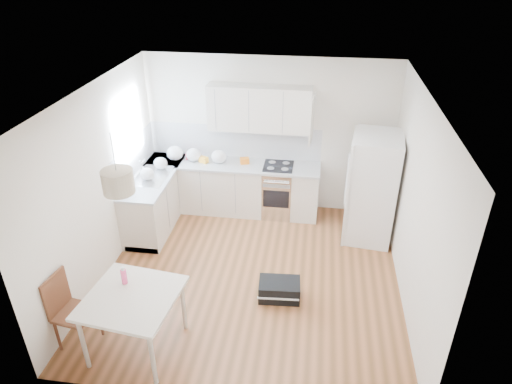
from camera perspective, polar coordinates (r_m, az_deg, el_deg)
floor at (r=6.76m, az=-0.60°, el=-10.39°), size 4.20×4.20×0.00m
ceiling at (r=5.46m, az=-0.74°, el=12.06°), size 4.20×4.20×0.00m
wall_back at (r=7.88m, az=1.65°, el=7.07°), size 4.20×0.00×4.20m
wall_left at (r=6.61m, az=-18.96°, el=0.90°), size 0.00×4.20×4.20m
wall_right at (r=6.08m, az=19.31°, el=-1.71°), size 0.00×4.20×4.20m
window_glassblock at (r=7.39m, az=-15.65°, el=7.81°), size 0.02×1.00×1.00m
cabinets_back at (r=8.08m, az=-2.92°, el=0.50°), size 3.00×0.60×0.88m
cabinets_left at (r=7.88m, az=-12.34°, el=-0.99°), size 0.60×1.80×0.88m
counter_back at (r=7.87m, az=-3.00°, el=3.45°), size 3.02×0.64×0.04m
counter_left at (r=7.66m, az=-12.70°, el=1.99°), size 0.64×1.82×0.04m
backsplash_back at (r=8.01m, az=-2.67°, el=6.35°), size 3.00×0.01×0.58m
backsplash_left at (r=7.64m, az=-15.02°, el=4.18°), size 0.01×1.80×0.58m
upper_cabinets at (r=7.56m, az=0.41°, el=10.38°), size 1.70×0.32×0.75m
range_oven at (r=7.98m, az=2.74°, el=0.12°), size 0.50×0.61×0.88m
sink at (r=7.62m, az=-12.83°, el=1.92°), size 0.50×0.80×0.16m
refrigerator at (r=7.40m, az=14.41°, el=0.51°), size 0.93×0.96×1.75m
dining_table at (r=5.49m, az=-15.22°, el=-13.15°), size 1.11×1.11×0.79m
dining_chair at (r=5.90m, az=-21.67°, el=-13.77°), size 0.46×0.46×0.97m
drink_bottle at (r=5.56m, az=-16.20°, el=-9.96°), size 0.08×0.08×0.23m
gym_bag at (r=6.34m, az=2.94°, el=-12.08°), size 0.58×0.40×0.26m
pendant_lamp at (r=4.75m, az=-16.88°, el=1.26°), size 0.41×0.41×0.25m
grocery_bag_a at (r=8.06m, az=-10.10°, el=4.81°), size 0.29×0.24×0.26m
grocery_bag_b at (r=7.97m, az=-7.81°, el=4.62°), size 0.26×0.22×0.23m
grocery_bag_c at (r=7.85m, az=-4.67°, el=4.43°), size 0.26×0.22×0.24m
grocery_bag_d at (r=7.79m, az=-11.84°, el=3.54°), size 0.22×0.19×0.20m
grocery_bag_e at (r=7.47m, az=-13.45°, el=2.22°), size 0.23×0.19×0.21m
snack_orange at (r=7.83m, az=-1.44°, el=3.93°), size 0.17×0.14×0.10m
snack_yellow at (r=7.92m, az=-6.56°, el=4.02°), size 0.18×0.15×0.10m
snack_red at (r=8.09m, az=-8.19°, el=4.49°), size 0.17×0.13×0.11m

